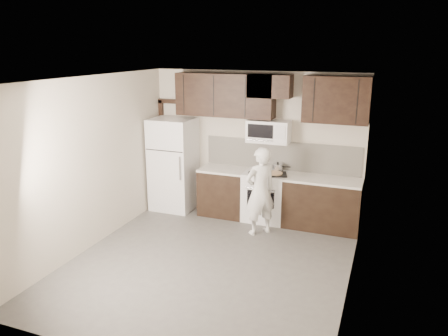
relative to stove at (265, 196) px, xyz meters
The scene contains 14 objects.
floor 2.02m from the stove, 98.80° to the right, with size 4.50×4.50×0.00m, color #4C4A47.
back_wall 0.99m from the stove, 133.94° to the left, with size 4.00×4.00×0.00m, color #B8B09C.
ceiling 2.98m from the stove, 98.80° to the right, with size 4.50×4.50×0.00m, color white.
counter_run 0.30m from the stove, ahead, with size 2.95×0.64×0.91m.
stove is the anchor object (origin of this frame).
backsplash 0.80m from the stove, 56.25° to the left, with size 2.90×0.02×0.54m, color beige.
upper_cabinets 1.83m from the stove, 124.04° to the left, with size 3.48×0.35×0.78m.
microwave 1.20m from the stove, 90.10° to the left, with size 0.76×0.42×0.40m.
refrigerator 1.90m from the stove, behind, with size 0.80×0.76×1.80m.
door_trim 2.37m from the stove, behind, with size 0.50×0.08×2.12m.
saucepan 0.57m from the stove, 39.82° to the left, with size 0.33×0.19×0.18m.
baking_tray 0.50m from the stove, 27.32° to the right, with size 0.44×0.33×0.02m, color black.
pizza 0.52m from the stove, 27.32° to the right, with size 0.30×0.30×0.02m, color #CAB288.
person 0.71m from the stove, 82.51° to the right, with size 0.56×0.36×1.52m, color white.
Camera 1 is at (2.32, -5.43, 3.13)m, focal length 35.00 mm.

